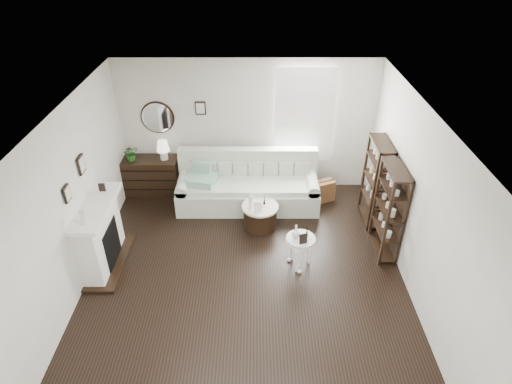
{
  "coord_description": "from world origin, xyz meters",
  "views": [
    {
      "loc": [
        0.16,
        -5.02,
        4.85
      ],
      "look_at": [
        0.16,
        0.8,
        1.07
      ],
      "focal_mm": 30.0,
      "sensor_mm": 36.0,
      "label": 1
    }
  ],
  "objects_px": {
    "sofa": "(248,187)",
    "drum_table": "(260,216)",
    "dresser": "(150,176)",
    "pedestal_table": "(301,240)"
  },
  "relations": [
    {
      "from": "sofa",
      "to": "drum_table",
      "type": "distance_m",
      "value": 0.84
    },
    {
      "from": "dresser",
      "to": "pedestal_table",
      "type": "distance_m",
      "value": 3.64
    },
    {
      "from": "drum_table",
      "to": "pedestal_table",
      "type": "height_order",
      "value": "pedestal_table"
    },
    {
      "from": "dresser",
      "to": "drum_table",
      "type": "distance_m",
      "value": 2.53
    },
    {
      "from": "dresser",
      "to": "drum_table",
      "type": "xyz_separation_m",
      "value": [
        2.24,
        -1.18,
        -0.15
      ]
    },
    {
      "from": "sofa",
      "to": "dresser",
      "type": "bearing_deg",
      "value": 169.1
    },
    {
      "from": "dresser",
      "to": "sofa",
      "type": "bearing_deg",
      "value": -10.9
    },
    {
      "from": "sofa",
      "to": "pedestal_table",
      "type": "height_order",
      "value": "sofa"
    },
    {
      "from": "dresser",
      "to": "drum_table",
      "type": "relative_size",
      "value": 1.76
    },
    {
      "from": "dresser",
      "to": "pedestal_table",
      "type": "relative_size",
      "value": 2.03
    }
  ]
}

